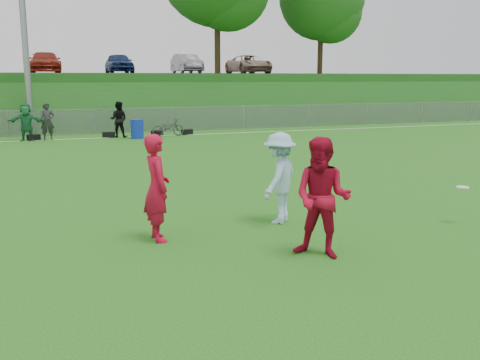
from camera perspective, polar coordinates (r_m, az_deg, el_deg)
name	(u,v)px	position (r m, az deg, el deg)	size (l,w,h in m)	color
ground	(218,255)	(8.65, -2.33, -7.97)	(120.00, 120.00, 0.00)	#1E5F14
sideline_far	(99,138)	(26.06, -14.77, 4.35)	(60.00, 0.10, 0.01)	white
fence	(94,121)	(27.98, -15.26, 6.08)	(58.00, 0.06, 1.30)	gray
berm	(78,97)	(38.89, -16.87, 8.48)	(120.00, 18.00, 3.00)	#1B5718
parking_lot	(75,74)	(40.86, -17.18, 10.74)	(120.00, 12.00, 0.10)	black
tree_green_far	(324,1)	(38.88, 8.97, 18.37)	(5.88, 5.88, 8.19)	black
car_row	(58,63)	(39.82, -18.86, 11.76)	(32.04, 5.18, 1.44)	silver
spectator_row	(32,122)	(25.86, -21.31, 5.80)	(7.51, 0.94, 1.69)	#A21B0B
gear_bags	(124,134)	(26.28, -12.30, 4.79)	(7.77, 0.50, 0.26)	black
player_red_left	(157,188)	(9.29, -8.87, -0.82)	(0.68, 0.44, 1.86)	red
player_red_center	(322,198)	(8.40, 8.78, -1.92)	(0.92, 0.72, 1.90)	#AC0B27
player_blue	(279,178)	(10.34, 4.21, 0.21)	(1.14, 0.66, 1.77)	#A5C9E4
frisbee	(463,187)	(11.12, 22.67, -0.72)	(0.24, 0.24, 0.02)	white
recycling_bin	(137,129)	(25.45, -10.92, 5.36)	(0.59, 0.59, 0.89)	#112EB8
bicycle	(168,128)	(26.26, -7.70, 5.57)	(0.56, 1.60, 0.84)	#313133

